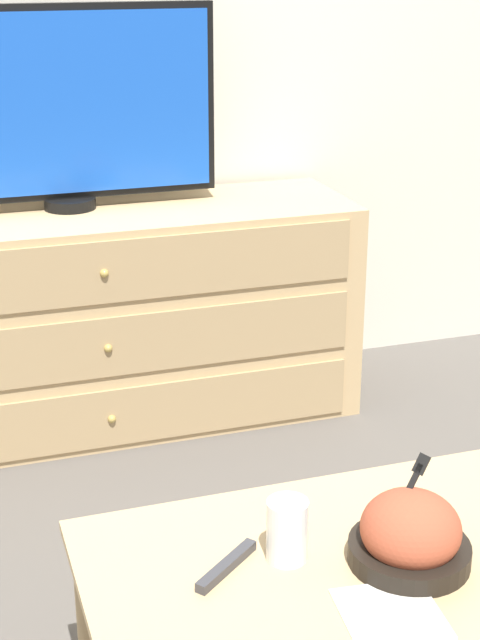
# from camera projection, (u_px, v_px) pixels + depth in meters

# --- Properties ---
(ground_plane) EXTENTS (12.00, 12.00, 0.00)m
(ground_plane) POSITION_uv_depth(u_px,v_px,m) (105.00, 383.00, 3.38)
(ground_plane) COLOR #56514C
(dresser) EXTENTS (1.61, 0.49, 0.67)m
(dresser) POSITION_uv_depth(u_px,v_px,m) (93.00, 320.00, 3.00)
(dresser) COLOR tan
(dresser) RESTS_ON ground_plane
(tv) EXTENTS (0.90, 0.15, 0.59)m
(tv) POSITION_uv_depth(u_px,v_px,m) (64.00, 107.00, 2.83)
(tv) COLOR black
(tv) RESTS_ON dresser
(coffee_table) EXTENTS (1.00, 0.59, 0.40)m
(coffee_table) POSITION_uv_depth(u_px,v_px,m) (368.00, 583.00, 1.74)
(coffee_table) COLOR tan
(coffee_table) RESTS_ON ground_plane
(takeout_bowl) EXTENTS (0.22, 0.22, 0.18)m
(takeout_bowl) POSITION_uv_depth(u_px,v_px,m) (410.00, 536.00, 1.70)
(takeout_bowl) COLOR black
(takeout_bowl) RESTS_ON coffee_table
(drink_cup) EXTENTS (0.07, 0.07, 0.11)m
(drink_cup) POSITION_uv_depth(u_px,v_px,m) (287.00, 534.00, 1.71)
(drink_cup) COLOR beige
(drink_cup) RESTS_ON coffee_table
(napkin) EXTENTS (0.18, 0.18, 0.00)m
(napkin) POSITION_uv_depth(u_px,v_px,m) (391.00, 614.00, 1.58)
(napkin) COLOR silver
(napkin) RESTS_ON coffee_table
(remote_control) EXTENTS (0.14, 0.12, 0.02)m
(remote_control) POSITION_uv_depth(u_px,v_px,m) (227.00, 566.00, 1.69)
(remote_control) COLOR #38383D
(remote_control) RESTS_ON coffee_table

